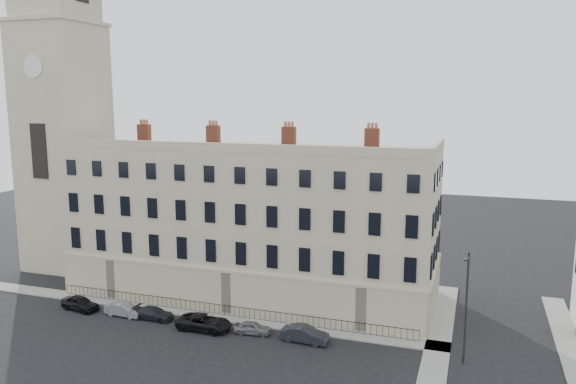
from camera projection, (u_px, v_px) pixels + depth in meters
name	position (u px, v px, depth m)	size (l,w,h in m)	color
ground	(264.00, 350.00, 44.41)	(160.00, 160.00, 0.00)	black
terrace	(251.00, 221.00, 56.23)	(36.22, 12.22, 17.00)	#BFB08E
church_tower	(62.00, 107.00, 63.93)	(8.00, 8.13, 44.00)	#BFB08E
pavement_terrace	(183.00, 312.00, 52.25)	(48.00, 2.00, 0.12)	gray
pavement_east_return	(440.00, 332.00, 47.72)	(2.00, 24.00, 0.12)	gray
pavement_adjacent	(567.00, 339.00, 46.41)	(2.00, 20.00, 0.12)	gray
railings	(224.00, 310.00, 51.27)	(35.00, 0.04, 0.96)	black
car_a	(80.00, 303.00, 52.72)	(1.58, 3.92, 1.34)	black
car_b	(124.00, 309.00, 51.32)	(1.28, 3.67, 1.21)	gray
car_c	(154.00, 313.00, 50.54)	(1.55, 3.81, 1.10)	black
car_d	(204.00, 322.00, 48.22)	(2.22, 4.82, 1.34)	black
car_e	(253.00, 328.00, 47.38)	(1.28, 3.17, 1.08)	slate
car_f	(305.00, 334.00, 45.80)	(1.40, 4.02, 1.32)	#21242D
streetlamp	(466.00, 303.00, 41.35)	(0.46, 1.86, 8.64)	#2E2E33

